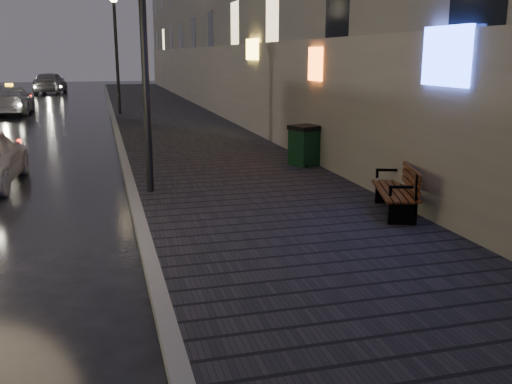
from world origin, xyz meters
The scene contains 9 objects.
ground centered at (0.00, 0.00, 0.00)m, with size 120.00×120.00×0.00m, color black.
sidewalk centered at (3.90, 21.00, 0.07)m, with size 4.60×58.00×0.15m, color black.
curb centered at (1.50, 21.00, 0.07)m, with size 0.20×58.00×0.15m, color slate.
lamp_near centered at (1.85, 6.00, 3.49)m, with size 0.36×0.36×5.28m.
lamp_far centered at (1.85, 22.00, 3.49)m, with size 0.36×0.36×5.28m.
bench centered at (5.84, 3.21, 0.57)m, with size 1.06×1.75×0.84m.
trash_bin centered at (5.80, 7.81, 0.65)m, with size 0.83×0.83×0.99m.
taxi_mid centered at (-3.20, 24.75, 0.67)m, with size 1.87×4.61×1.34m, color silver.
car_far centered at (-2.51, 40.40, 0.80)m, with size 1.88×4.68×1.59m, color gray.
Camera 1 is at (0.97, -5.32, 2.82)m, focal length 40.00 mm.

